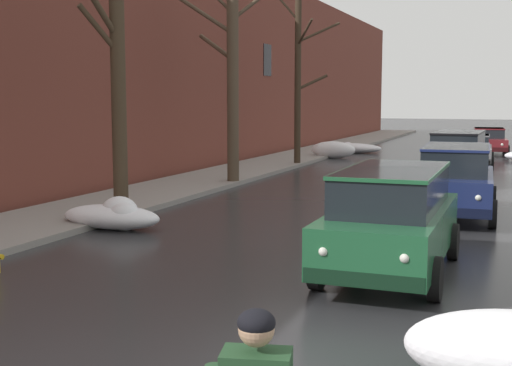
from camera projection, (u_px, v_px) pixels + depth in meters
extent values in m
cube|color=gray|center=(219.00, 177.00, 25.91)|extent=(3.05, 80.00, 0.15)
cube|color=brown|center=(169.00, 57.00, 26.10)|extent=(0.60, 80.00, 9.13)
cube|color=black|center=(232.00, 58.00, 30.91)|extent=(0.08, 1.10, 1.60)
cube|color=black|center=(267.00, 60.00, 35.08)|extent=(0.08, 1.10, 1.60)
ellipsoid|color=white|center=(333.00, 150.00, 34.75)|extent=(2.28, 0.94, 0.86)
ellipsoid|color=white|center=(323.00, 153.00, 34.90)|extent=(0.65, 0.54, 0.54)
ellipsoid|color=white|center=(111.00, 217.00, 15.92)|extent=(2.48, 1.07, 0.56)
ellipsoid|color=white|center=(125.00, 216.00, 15.68)|extent=(0.78, 0.65, 0.65)
ellipsoid|color=white|center=(120.00, 212.00, 15.94)|extent=(0.90, 0.75, 0.75)
ellipsoid|color=white|center=(353.00, 148.00, 38.16)|extent=(3.15, 1.15, 0.54)
ellipsoid|color=white|center=(348.00, 147.00, 38.42)|extent=(0.71, 0.59, 0.59)
cylinder|color=#423323|center=(118.00, 74.00, 16.97)|extent=(0.37, 0.37, 7.19)
cylinder|color=#423323|center=(102.00, 13.00, 16.39)|extent=(0.38, 1.10, 1.20)
cylinder|color=#423323|center=(99.00, 29.00, 16.51)|extent=(0.62, 1.06, 1.14)
cylinder|color=#4C3D2D|center=(233.00, 89.00, 23.65)|extent=(0.41, 0.41, 6.64)
cylinder|color=#4C3D2D|center=(203.00, 14.00, 23.64)|extent=(2.24, 0.33, 1.51)
cylinder|color=#4C3D2D|center=(216.00, 47.00, 24.43)|extent=(1.99, 1.52, 1.10)
cylinder|color=#382B1E|center=(298.00, 81.00, 30.31)|extent=(0.29, 0.29, 7.50)
cylinder|color=#382B1E|center=(287.00, 8.00, 29.82)|extent=(0.94, 0.67, 1.14)
cylinder|color=#382B1E|center=(319.00, 32.00, 30.43)|extent=(1.58, 1.52, 0.99)
cylinder|color=#382B1E|center=(312.00, 82.00, 30.49)|extent=(1.21, 0.95, 0.72)
cylinder|color=#382B1E|center=(305.00, 32.00, 29.40)|extent=(1.06, 1.17, 1.06)
cube|color=#1E5633|center=(392.00, 231.00, 11.80)|extent=(1.81, 4.67, 0.80)
cube|color=black|center=(393.00, 188.00, 11.76)|extent=(1.55, 3.27, 0.68)
cube|color=#1E5633|center=(394.00, 170.00, 11.72)|extent=(1.58, 3.33, 0.06)
cube|color=black|center=(363.00, 279.00, 9.73)|extent=(1.74, 0.13, 0.22)
cube|color=black|center=(411.00, 225.00, 13.95)|extent=(1.74, 0.13, 0.22)
cylinder|color=black|center=(435.00, 279.00, 10.19)|extent=(0.18, 0.68, 0.68)
cylinder|color=black|center=(317.00, 268.00, 10.84)|extent=(0.18, 0.68, 0.68)
cylinder|color=black|center=(453.00, 242.00, 12.87)|extent=(0.18, 0.68, 0.68)
cylinder|color=black|center=(358.00, 235.00, 13.51)|extent=(0.18, 0.68, 0.68)
sphere|color=silver|center=(405.00, 258.00, 9.45)|extent=(0.14, 0.14, 0.14)
sphere|color=silver|center=(323.00, 252.00, 9.86)|extent=(0.14, 0.14, 0.14)
cube|color=navy|center=(456.00, 188.00, 17.42)|extent=(1.97, 4.41, 0.80)
cube|color=black|center=(457.00, 159.00, 17.37)|extent=(1.66, 3.10, 0.68)
cube|color=navy|center=(457.00, 147.00, 17.33)|extent=(1.70, 3.16, 0.06)
cube|color=black|center=(451.00, 212.00, 15.46)|extent=(1.74, 0.20, 0.22)
cube|color=black|center=(459.00, 189.00, 19.44)|extent=(1.74, 0.20, 0.22)
cylinder|color=black|center=(493.00, 214.00, 15.92)|extent=(0.21, 0.69, 0.68)
cylinder|color=black|center=(413.00, 210.00, 16.49)|extent=(0.21, 0.69, 0.68)
cylinder|color=black|center=(492.00, 198.00, 18.44)|extent=(0.21, 0.69, 0.68)
cylinder|color=black|center=(423.00, 195.00, 19.01)|extent=(0.21, 0.69, 0.68)
sphere|color=silver|center=(478.00, 198.00, 15.21)|extent=(0.14, 0.14, 0.14)
sphere|color=silver|center=(425.00, 195.00, 15.57)|extent=(0.14, 0.14, 0.14)
cube|color=black|center=(458.00, 161.00, 24.95)|extent=(1.92, 4.81, 0.80)
cube|color=black|center=(459.00, 141.00, 24.91)|extent=(1.64, 3.37, 0.68)
cube|color=black|center=(459.00, 132.00, 24.87)|extent=(1.68, 3.44, 0.06)
cube|color=black|center=(450.00, 176.00, 22.84)|extent=(1.79, 0.16, 0.22)
cube|color=black|center=(464.00, 163.00, 27.13)|extent=(1.79, 0.16, 0.22)
cylinder|color=black|center=(481.00, 178.00, 23.29)|extent=(0.19, 0.68, 0.68)
cylinder|color=black|center=(425.00, 175.00, 24.00)|extent=(0.19, 0.68, 0.68)
cylinder|color=black|center=(487.00, 169.00, 26.01)|extent=(0.19, 0.68, 0.68)
cylinder|color=black|center=(437.00, 167.00, 26.71)|extent=(0.19, 0.68, 0.68)
sphere|color=silver|center=(469.00, 165.00, 22.55)|extent=(0.14, 0.14, 0.14)
sphere|color=silver|center=(432.00, 164.00, 23.00)|extent=(0.14, 0.14, 0.14)
cube|color=slate|center=(470.00, 153.00, 30.38)|extent=(1.97, 3.91, 0.60)
cube|color=black|center=(471.00, 140.00, 30.49)|extent=(1.63, 2.06, 0.52)
cube|color=slate|center=(471.00, 135.00, 30.46)|extent=(1.67, 2.10, 0.06)
cube|color=#303032|center=(469.00, 161.00, 28.65)|extent=(1.76, 0.20, 0.22)
cube|color=#303032|center=(471.00, 154.00, 32.16)|extent=(1.76, 0.20, 0.22)
cylinder|color=black|center=(492.00, 163.00, 29.01)|extent=(0.21, 0.61, 0.60)
cylinder|color=black|center=(447.00, 162.00, 29.59)|extent=(0.21, 0.61, 0.60)
cylinder|color=black|center=(491.00, 158.00, 31.24)|extent=(0.21, 0.61, 0.60)
cylinder|color=black|center=(450.00, 157.00, 31.82)|extent=(0.21, 0.61, 0.60)
sphere|color=silver|center=(484.00, 155.00, 28.40)|extent=(0.14, 0.14, 0.14)
sphere|color=silver|center=(454.00, 154.00, 28.77)|extent=(0.14, 0.14, 0.14)
cube|color=maroon|center=(489.00, 143.00, 37.14)|extent=(2.09, 4.51, 0.60)
cube|color=black|center=(489.00, 133.00, 37.28)|extent=(1.68, 2.39, 0.52)
cube|color=maroon|center=(489.00, 128.00, 37.26)|extent=(1.72, 2.44, 0.06)
cube|color=black|center=(490.00, 149.00, 35.13)|extent=(1.71, 0.26, 0.22)
cube|color=black|center=(487.00, 144.00, 39.20)|extent=(1.71, 0.26, 0.22)
cylinder|color=black|center=(508.00, 151.00, 35.64)|extent=(0.23, 0.61, 0.60)
cylinder|color=black|center=(472.00, 150.00, 36.14)|extent=(0.23, 0.61, 0.60)
cylinder|color=black|center=(504.00, 147.00, 38.22)|extent=(0.23, 0.61, 0.60)
cylinder|color=black|center=(471.00, 147.00, 38.72)|extent=(0.23, 0.61, 0.60)
sphere|color=silver|center=(502.00, 145.00, 34.91)|extent=(0.14, 0.14, 0.14)
sphere|color=silver|center=(479.00, 144.00, 35.23)|extent=(0.14, 0.14, 0.14)
sphere|color=tan|center=(256.00, 329.00, 4.09)|extent=(0.22, 0.22, 0.22)
ellipsoid|color=black|center=(256.00, 323.00, 4.08)|extent=(0.23, 0.23, 0.17)
cylinder|color=gold|center=(0.00, 257.00, 11.80)|extent=(0.10, 0.09, 0.09)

